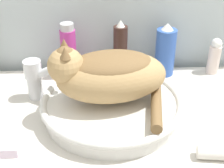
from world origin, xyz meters
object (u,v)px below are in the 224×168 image
spray_bottle_trigger (165,51)px  soap_bar (3,147)px  deodorant_stick (214,56)px  shampoo_bottle_tall (69,51)px  faucet (37,77)px  hairspray_can_black (120,50)px  cat (108,73)px

spray_bottle_trigger → soap_bar: 0.60m
deodorant_stick → soap_bar: size_ratio=1.56×
deodorant_stick → shampoo_bottle_tall: shampoo_bottle_tall is taller
faucet → deodorant_stick: (0.58, 0.14, -0.01)m
deodorant_stick → shampoo_bottle_tall: (-0.50, 0.00, 0.03)m
shampoo_bottle_tall → soap_bar: 0.41m
deodorant_stick → shampoo_bottle_tall: bearing=180.0°
hairspray_can_black → shampoo_bottle_tall: hairspray_can_black is taller
spray_bottle_trigger → faucet: bearing=-160.5°
soap_bar → shampoo_bottle_tall: bearing=70.2°
soap_bar → cat: bearing=28.2°
cat → faucet: size_ratio=2.10×
cat → faucet: 0.23m
faucet → deodorant_stick: faucet is taller
spray_bottle_trigger → shampoo_bottle_tall: bearing=180.0°
spray_bottle_trigger → shampoo_bottle_tall: size_ratio=0.97×
hairspray_can_black → soap_bar: bearing=-129.2°
shampoo_bottle_tall → deodorant_stick: bearing=-0.0°
spray_bottle_trigger → soap_bar: size_ratio=2.25×
soap_bar → faucet: bearing=77.1°
cat → shampoo_bottle_tall: cat is taller
cat → deodorant_stick: size_ratio=2.52×
cat → soap_bar: (-0.26, -0.14, -0.12)m
shampoo_bottle_tall → cat: bearing=-62.9°
cat → faucet: bearing=-32.1°
cat → faucet: (-0.21, 0.09, -0.06)m
deodorant_stick → hairspray_can_black: 0.33m
spray_bottle_trigger → deodorant_stick: bearing=-0.0°
deodorant_stick → spray_bottle_trigger: size_ratio=0.69×
faucet → deodorant_stick: 0.60m
deodorant_stick → shampoo_bottle_tall: 0.50m
cat → spray_bottle_trigger: size_ratio=1.75×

